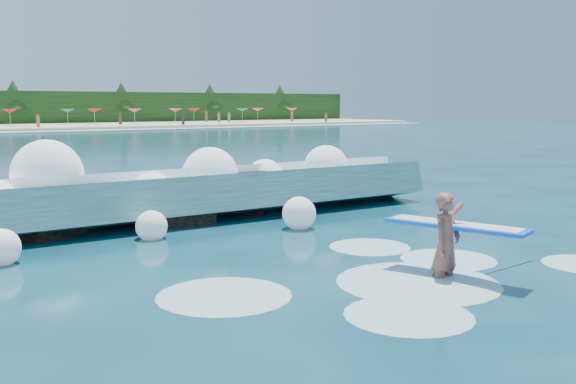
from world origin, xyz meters
name	(u,v)px	position (x,y,z in m)	size (l,w,h in m)	color
ground	(281,273)	(0.00, 0.00, 0.00)	(200.00, 200.00, 0.00)	#072B39
breaking_wave	(105,203)	(-1.21, 6.52, 0.60)	(19.85, 3.02, 1.71)	#32727E
rock_cluster	(150,205)	(0.03, 6.55, 0.44)	(8.41, 3.21, 1.39)	black
surfer_with_board	(448,241)	(2.28, -2.03, 0.71)	(1.41, 3.04, 1.92)	#914E43
wave_spray	(103,186)	(-1.27, 6.47, 1.07)	(14.93, 5.12, 2.35)	white
surf_foam	(395,280)	(1.46, -1.53, 0.00)	(8.94, 5.78, 0.15)	silver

